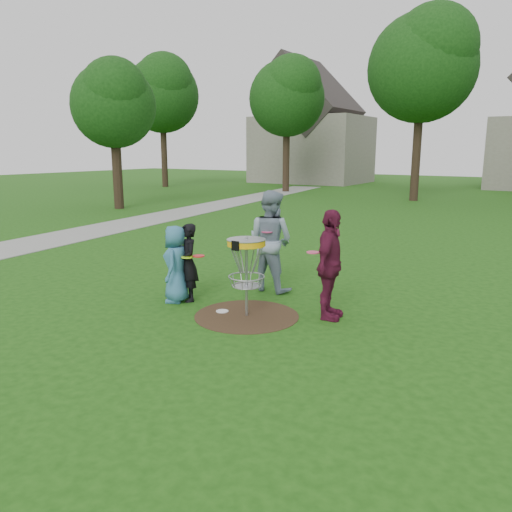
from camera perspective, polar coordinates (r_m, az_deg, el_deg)
The scene contains 11 objects.
ground at distance 8.64m, azimuth -1.07°, elevation -6.85°, with size 100.00×100.00×0.00m, color #19470F.
dirt_patch at distance 8.64m, azimuth -1.07°, elevation -6.83°, with size 1.80×1.80×0.01m, color #47331E.
concrete_path at distance 20.93m, azimuth -11.95°, elevation 4.15°, with size 2.20×40.00×0.02m, color #9E9E99.
player_blue at distance 9.39m, azimuth -9.15°, elevation -0.90°, with size 0.70×0.46×1.44m, color teal.
player_black at distance 9.40m, azimuth -7.74°, elevation -0.75°, with size 0.53×0.35×1.47m, color black.
player_grey at distance 9.99m, azimuth 1.66°, elevation 1.74°, with size 0.98×0.77×2.02m, color #7E90A3.
player_maroon at distance 8.36m, azimuth 8.43°, elevation -1.02°, with size 1.09×0.45×1.85m, color #5C152F.
disc_on_grass at distance 8.86m, azimuth -3.88°, elevation -6.33°, with size 0.22×0.22×0.02m, color white.
disc_golf_basket at distance 8.37m, azimuth -1.10°, elevation -0.23°, with size 0.66×0.67×1.38m.
held_discs at distance 9.03m, azimuth -1.81°, elevation 0.81°, with size 2.51×1.58×0.38m.
tree_row at distance 27.99m, azimuth 25.06°, elevation 17.99°, with size 51.20×17.42×9.90m.
Camera 1 is at (4.51, -6.82, 2.80)m, focal length 35.00 mm.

